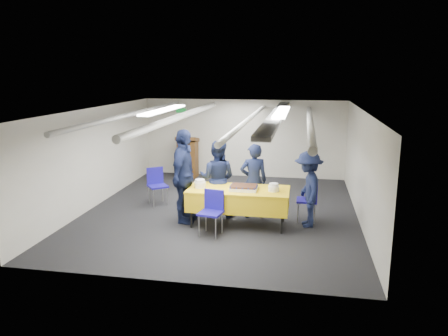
{
  "coord_description": "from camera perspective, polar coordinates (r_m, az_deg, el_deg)",
  "views": [
    {
      "loc": [
        1.77,
        -9.32,
        3.1
      ],
      "look_at": [
        0.09,
        -0.2,
        1.05
      ],
      "focal_mm": 35.0,
      "sensor_mm": 36.0,
      "label": 1
    }
  ],
  "objects": [
    {
      "name": "sheet_cake",
      "position": [
        8.81,
        2.59,
        -2.57
      ],
      "size": [
        0.55,
        0.43,
        0.1
      ],
      "color": "white",
      "rests_on": "serving_table"
    },
    {
      "name": "ground",
      "position": [
        9.98,
        -0.32,
        -5.63
      ],
      "size": [
        7.0,
        7.0,
        0.0
      ],
      "primitive_type": "plane",
      "color": "black",
      "rests_on": "ground"
    },
    {
      "name": "chair_near",
      "position": [
        8.46,
        -1.55,
        -5.21
      ],
      "size": [
        0.49,
        0.49,
        0.87
      ],
      "color": "gray",
      "rests_on": "ground"
    },
    {
      "name": "podium",
      "position": [
        13.06,
        -4.75,
        1.45
      ],
      "size": [
        0.62,
        0.53,
        1.25
      ],
      "color": "brown",
      "rests_on": "ground"
    },
    {
      "name": "plate_stack_right",
      "position": [
        8.75,
        6.5,
        -2.56
      ],
      "size": [
        0.22,
        0.22,
        0.16
      ],
      "color": "white",
      "rests_on": "serving_table"
    },
    {
      "name": "room_shell",
      "position": [
        9.96,
        0.63,
        5.03
      ],
      "size": [
        6.0,
        7.0,
        2.3
      ],
      "color": "silver",
      "rests_on": "ground"
    },
    {
      "name": "chair_right",
      "position": [
        9.36,
        11.29,
        -3.71
      ],
      "size": [
        0.42,
        0.42,
        0.87
      ],
      "color": "gray",
      "rests_on": "ground"
    },
    {
      "name": "serving_table",
      "position": [
        8.95,
        1.89,
        -4.03
      ],
      "size": [
        2.06,
        0.95,
        0.77
      ],
      "color": "black",
      "rests_on": "ground"
    },
    {
      "name": "sailor_d",
      "position": [
        9.0,
        10.9,
        -2.73
      ],
      "size": [
        0.71,
        1.07,
        1.55
      ],
      "primitive_type": "imported",
      "rotation": [
        0.0,
        0.0,
        -1.43
      ],
      "color": "black",
      "rests_on": "ground"
    },
    {
      "name": "plate_stack_left",
      "position": [
        8.97,
        -3.16,
        -2.08
      ],
      "size": [
        0.24,
        0.24,
        0.17
      ],
      "color": "white",
      "rests_on": "serving_table"
    },
    {
      "name": "sailor_c",
      "position": [
        9.06,
        -5.3,
        -1.1
      ],
      "size": [
        0.48,
        1.15,
        1.96
      ],
      "primitive_type": "imported",
      "rotation": [
        0.0,
        0.0,
        1.57
      ],
      "color": "black",
      "rests_on": "ground"
    },
    {
      "name": "chair_left",
      "position": [
        10.52,
        -8.8,
        -1.82
      ],
      "size": [
        0.59,
        0.59,
        0.87
      ],
      "color": "gray",
      "rests_on": "ground"
    },
    {
      "name": "sailor_b",
      "position": [
        9.49,
        -0.89,
        -1.38
      ],
      "size": [
        0.85,
        0.69,
        1.66
      ],
      "primitive_type": "imported",
      "rotation": [
        0.0,
        0.0,
        3.06
      ],
      "color": "black",
      "rests_on": "ground"
    },
    {
      "name": "sailor_a",
      "position": [
        9.38,
        3.88,
        -1.69
      ],
      "size": [
        0.68,
        0.54,
        1.62
      ],
      "primitive_type": "imported",
      "rotation": [
        0.0,
        0.0,
        3.43
      ],
      "color": "black",
      "rests_on": "ground"
    }
  ]
}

